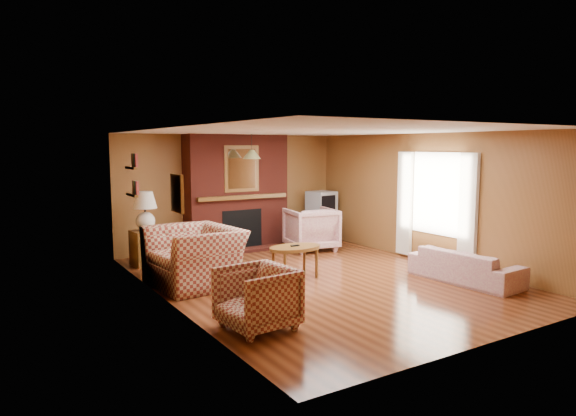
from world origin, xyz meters
TOP-DOWN VIEW (x-y plane):
  - floor at (0.00, 0.00)m, footprint 6.50×6.50m
  - ceiling at (0.00, 0.00)m, footprint 6.50×6.50m
  - wall_back at (0.00, 3.25)m, footprint 6.50×0.00m
  - wall_front at (0.00, -3.25)m, footprint 6.50×0.00m
  - wall_left at (-2.50, 0.00)m, footprint 0.00×6.50m
  - wall_right at (2.50, 0.00)m, footprint 0.00×6.50m
  - fireplace at (0.00, 2.98)m, footprint 2.20×0.82m
  - window_right at (2.45, -0.20)m, footprint 0.10×1.85m
  - bookshelf at (-2.44, 1.90)m, footprint 0.09×0.55m
  - botanical_print at (-2.47, -0.30)m, footprint 0.05×0.40m
  - pendant_light at (0.00, 2.30)m, footprint 0.36×0.36m
  - plaid_loveseat at (-1.85, 0.73)m, footprint 1.34×1.50m
  - plaid_armchair at (-1.95, -1.50)m, footprint 0.89×0.87m
  - floral_sofa at (1.90, -1.37)m, footprint 0.83×1.82m
  - floral_armchair at (1.24, 2.03)m, footprint 1.11×1.13m
  - coffee_table at (-0.29, 0.27)m, footprint 0.91×0.57m
  - side_table at (-2.10, 2.45)m, footprint 0.52×0.52m
  - table_lamp at (-2.10, 2.45)m, footprint 0.43×0.43m
  - tv_stand at (2.05, 2.80)m, footprint 0.60×0.55m
  - crt_tv at (2.05, 2.79)m, footprint 0.62×0.61m

SIDE VIEW (x-z plane):
  - floor at x=0.00m, z-range 0.00..0.00m
  - floral_sofa at x=1.90m, z-range 0.00..0.52m
  - tv_stand at x=2.05m, z-range 0.00..0.63m
  - side_table at x=-2.10m, z-range 0.00..0.64m
  - plaid_armchair at x=-1.95m, z-range 0.00..0.75m
  - floral_armchair at x=1.24m, z-range 0.00..0.88m
  - plaid_loveseat at x=-1.85m, z-range 0.00..0.90m
  - coffee_table at x=-0.29m, z-range 0.19..0.74m
  - crt_tv at x=2.05m, z-range 0.63..1.14m
  - table_lamp at x=-2.10m, z-range 0.68..1.39m
  - window_right at x=2.45m, z-range 0.13..2.13m
  - fireplace at x=0.00m, z-range -0.02..2.38m
  - wall_back at x=0.00m, z-range -2.05..4.45m
  - wall_front at x=0.00m, z-range -2.05..4.45m
  - wall_left at x=-2.50m, z-range -2.05..4.45m
  - wall_right at x=2.50m, z-range -2.05..4.45m
  - botanical_print at x=-2.47m, z-range 1.30..1.80m
  - bookshelf at x=-2.44m, z-range 1.31..2.02m
  - pendant_light at x=0.00m, z-range 1.76..2.24m
  - ceiling at x=0.00m, z-range 2.40..2.40m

